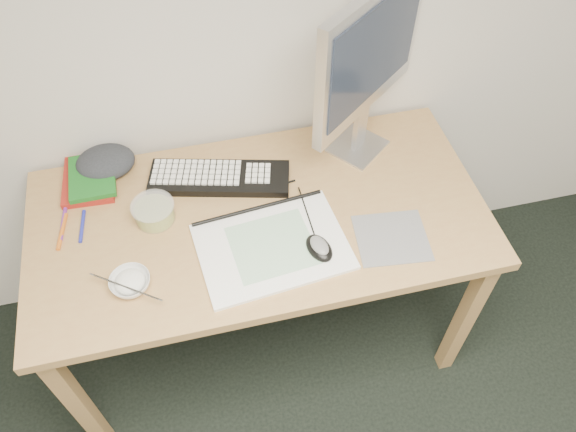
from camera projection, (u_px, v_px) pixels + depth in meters
name	position (u px, v px, depth m)	size (l,w,h in m)	color
desk	(260.00, 231.00, 1.79)	(1.40, 0.70, 0.75)	tan
mousepad	(392.00, 238.00, 1.66)	(0.21, 0.19, 0.00)	gray
sketchpad	(272.00, 247.00, 1.64)	(0.43, 0.31, 0.01)	white
keyboard	(219.00, 178.00, 1.80)	(0.45, 0.14, 0.03)	black
monitor	(369.00, 57.00, 1.63)	(0.41, 0.34, 0.58)	silver
mouse	(319.00, 246.00, 1.61)	(0.07, 0.10, 0.04)	black
rice_bowl	(130.00, 283.00, 1.55)	(0.11, 0.11, 0.04)	silver
chopsticks	(126.00, 287.00, 1.51)	(0.02, 0.02, 0.22)	#BCBCBF
fruit_tub	(154.00, 212.00, 1.69)	(0.13, 0.13, 0.06)	gold
book_red	(89.00, 179.00, 1.80)	(0.16, 0.21, 0.02)	maroon
book_green	(92.00, 176.00, 1.78)	(0.14, 0.19, 0.02)	#18611D
cloth_lump	(105.00, 162.00, 1.82)	(0.16, 0.13, 0.07)	#222429
pencil_pink	(266.00, 207.00, 1.74)	(0.01, 0.01, 0.18)	#C96475
pencil_tan	(250.00, 194.00, 1.77)	(0.01, 0.01, 0.19)	tan
pencil_black	(271.00, 188.00, 1.79)	(0.01, 0.01, 0.17)	black
marker_blue	(82.00, 226.00, 1.69)	(0.01, 0.01, 0.12)	#1E25A5
marker_orange	(62.00, 231.00, 1.67)	(0.01, 0.01, 0.13)	orange
marker_purple	(63.00, 224.00, 1.69)	(0.01, 0.01, 0.13)	#6F2895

